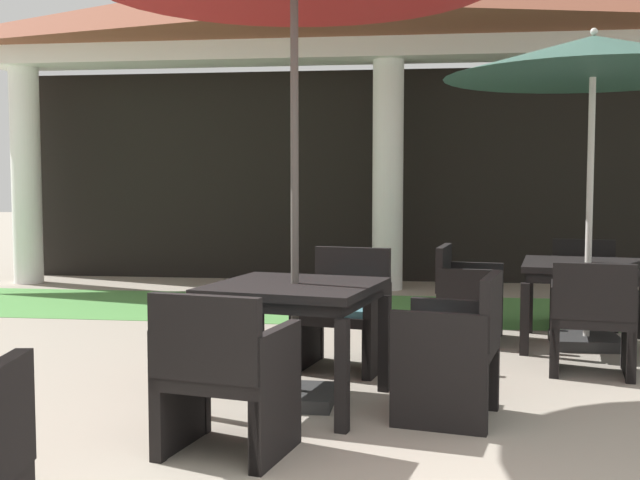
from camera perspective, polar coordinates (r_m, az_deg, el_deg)
The scene contains 11 objects.
background_pavilion at distance 10.27m, azimuth 5.03°, elevation 14.93°, with size 10.88×2.82×4.16m.
lawn_strip at distance 8.50m, azimuth 4.36°, elevation -5.00°, with size 12.68×2.02×0.01m, color #519347.
patio_table_near_foreground at distance 6.88m, azimuth 18.80°, elevation -2.30°, with size 1.18×1.18×0.70m.
patio_umbrella_near_foreground at distance 6.91m, azimuth 19.16°, elevation 12.15°, with size 2.41×2.41×2.61m.
patio_chair_near_foreground_south at distance 5.93m, azimuth 19.08°, elevation -5.51°, with size 0.64×0.59×0.81m.
patio_chair_near_foreground_west at distance 6.94m, azimuth 10.56°, elevation -3.88°, with size 0.61×0.69×0.82m.
patio_chair_near_foreground_north at distance 7.89m, azimuth 18.52°, elevation -3.05°, with size 0.68×0.66×0.81m.
patio_table_mid_right at distance 4.86m, azimuth -1.83°, elevation -4.29°, with size 1.15×1.15×0.75m.
patio_chair_mid_right_east at distance 4.65m, azimuth 9.60°, elevation -7.80°, with size 0.65×0.67×0.85m.
patio_chair_mid_right_north at distance 5.82m, azimuth 1.71°, elevation -5.41°, with size 0.71×0.69×0.87m.
patio_chair_mid_right_south at distance 4.03m, azimuth -6.94°, elevation -9.80°, with size 0.69×0.65×0.84m.
Camera 1 is at (0.46, -2.56, 1.38)m, focal length 44.24 mm.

